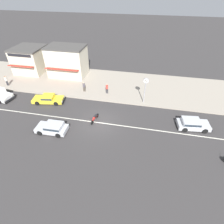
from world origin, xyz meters
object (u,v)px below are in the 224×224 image
object	(u,v)px
sedan_yellow_3	(48,99)
shopfront_corner_warung	(31,59)
hatchback_silver_1	(53,128)
motorcycle_0	(95,118)
street_clock	(146,84)
pedestrian_near_clock	(84,86)
pedestrian_by_shop	(107,88)
shopfront_mid_block	(67,61)
hatchback_silver_0	(192,124)
pedestrian_mid_kerb	(6,80)

from	to	relation	value
sedan_yellow_3	shopfront_corner_warung	world-z (taller)	shopfront_corner_warung
hatchback_silver_1	shopfront_corner_warung	distance (m)	18.00
motorcycle_0	sedan_yellow_3	bearing A→B (deg)	160.23
hatchback_silver_1	shopfront_corner_warung	bearing A→B (deg)	127.73
sedan_yellow_3	street_clock	xyz separation A→B (m)	(12.96, 2.33, 2.39)
shopfront_corner_warung	pedestrian_near_clock	bearing A→B (deg)	-24.39
street_clock	pedestrian_by_shop	size ratio (longest dim) A/B	2.33
hatchback_silver_1	shopfront_mid_block	bearing A→B (deg)	105.20
sedan_yellow_3	shopfront_mid_block	distance (m)	8.75
sedan_yellow_3	pedestrian_near_clock	xyz separation A→B (m)	(4.01, 3.52, 0.52)
hatchback_silver_0	pedestrian_by_shop	xyz separation A→B (m)	(-11.23, 5.24, 0.47)
street_clock	motorcycle_0	bearing A→B (deg)	-138.02
pedestrian_by_shop	street_clock	bearing A→B (deg)	-13.75
sedan_yellow_3	motorcycle_0	bearing A→B (deg)	-19.77
hatchback_silver_1	shopfront_mid_block	world-z (taller)	shopfront_mid_block
pedestrian_near_clock	sedan_yellow_3	bearing A→B (deg)	-138.73
hatchback_silver_1	pedestrian_by_shop	size ratio (longest dim) A/B	2.29
hatchback_silver_0	hatchback_silver_1	size ratio (longest dim) A/B	1.06
hatchback_silver_1	sedan_yellow_3	xyz separation A→B (m)	(-3.32, 5.37, -0.05)
pedestrian_by_shop	shopfront_mid_block	distance (m)	9.42
motorcycle_0	pedestrian_near_clock	world-z (taller)	pedestrian_near_clock
hatchback_silver_0	pedestrian_by_shop	size ratio (longest dim) A/B	2.43
pedestrian_near_clock	pedestrian_by_shop	size ratio (longest dim) A/B	0.99
hatchback_silver_0	street_clock	size ratio (longest dim) A/B	1.04
shopfront_corner_warung	shopfront_mid_block	bearing A→B (deg)	-2.56
street_clock	pedestrian_by_shop	distance (m)	5.92
sedan_yellow_3	shopfront_mid_block	world-z (taller)	shopfront_mid_block
motorcycle_0	pedestrian_near_clock	size ratio (longest dim) A/B	1.23
shopfront_corner_warung	pedestrian_by_shop	bearing A→B (deg)	-18.74
sedan_yellow_3	pedestrian_by_shop	bearing A→B (deg)	26.05
street_clock	shopfront_corner_warung	bearing A→B (deg)	162.56
motorcycle_0	shopfront_corner_warung	bearing A→B (deg)	142.70
motorcycle_0	shopfront_mid_block	distance (m)	13.81
shopfront_corner_warung	hatchback_silver_0	bearing A→B (deg)	-21.47
pedestrian_mid_kerb	shopfront_corner_warung	distance (m)	6.13
hatchback_silver_0	shopfront_mid_block	world-z (taller)	shopfront_mid_block
street_clock	shopfront_corner_warung	xyz separation A→B (m)	(-20.60, 6.47, -0.64)
street_clock	pedestrian_near_clock	distance (m)	9.22
pedestrian_near_clock	shopfront_corner_warung	bearing A→B (deg)	155.61
sedan_yellow_3	street_clock	size ratio (longest dim) A/B	1.22
pedestrian_mid_kerb	pedestrian_by_shop	distance (m)	16.12
hatchback_silver_1	street_clock	xyz separation A→B (m)	(9.64, 7.70, 2.34)
pedestrian_mid_kerb	pedestrian_by_shop	size ratio (longest dim) A/B	1.03
motorcycle_0	pedestrian_near_clock	xyz separation A→B (m)	(-3.40, 6.18, 0.63)
street_clock	shopfront_corner_warung	world-z (taller)	shopfront_corner_warung
pedestrian_mid_kerb	shopfront_corner_warung	world-z (taller)	shopfront_corner_warung
hatchback_silver_1	sedan_yellow_3	world-z (taller)	hatchback_silver_1
motorcycle_0	hatchback_silver_1	bearing A→B (deg)	-146.47
hatchback_silver_0	motorcycle_0	bearing A→B (deg)	-174.49
pedestrian_mid_kerb	shopfront_mid_block	world-z (taller)	shopfront_mid_block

